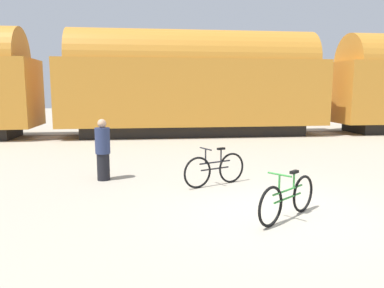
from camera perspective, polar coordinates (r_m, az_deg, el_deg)
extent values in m
plane|color=#B2A893|center=(7.43, 12.50, -9.91)|extent=(80.00, 80.00, 0.00)
cube|color=black|center=(18.78, 0.26, 2.18)|extent=(10.84, 2.28, 0.55)
cube|color=#C67F28|center=(18.67, 0.26, 7.83)|extent=(12.90, 3.04, 3.14)
cylinder|color=#C67F28|center=(18.72, 0.27, 12.64)|extent=(11.87, 2.88, 2.88)
cube|color=#4C4238|center=(18.10, 0.56, 1.10)|extent=(52.79, 0.07, 0.01)
cube|color=#4C4238|center=(19.51, -0.02, 1.63)|extent=(52.79, 0.07, 0.01)
torus|color=black|center=(8.74, 0.85, -4.38)|extent=(0.70, 0.36, 0.75)
torus|color=black|center=(9.32, 6.03, -3.63)|extent=(0.70, 0.36, 0.75)
cylinder|color=black|center=(8.98, 3.53, -2.80)|extent=(0.81, 0.40, 0.04)
cylinder|color=black|center=(9.01, 3.52, -3.78)|extent=(0.74, 0.37, 0.04)
cylinder|color=black|center=(9.05, 4.44, -1.70)|extent=(0.04, 0.04, 0.32)
cube|color=black|center=(9.03, 4.45, -0.72)|extent=(0.22, 0.16, 0.05)
cylinder|color=black|center=(8.79, 2.08, -1.87)|extent=(0.04, 0.04, 0.35)
cylinder|color=black|center=(8.76, 2.09, -0.74)|extent=(0.22, 0.43, 0.03)
torus|color=black|center=(6.50, 11.89, -9.31)|extent=(0.59, 0.47, 0.71)
torus|color=black|center=(7.41, 16.55, -7.26)|extent=(0.59, 0.47, 0.71)
cylinder|color=#338C38|center=(6.90, 14.43, -6.79)|extent=(0.78, 0.62, 0.04)
cylinder|color=#338C38|center=(6.94, 14.39, -7.97)|extent=(0.71, 0.57, 0.04)
cylinder|color=#338C38|center=(7.03, 15.27, -5.30)|extent=(0.04, 0.04, 0.30)
cube|color=black|center=(6.99, 15.32, -4.13)|extent=(0.21, 0.19, 0.05)
cylinder|color=#338C38|center=(6.61, 13.15, -5.95)|extent=(0.04, 0.04, 0.33)
cylinder|color=#338C38|center=(6.57, 13.20, -4.56)|extent=(0.31, 0.38, 0.03)
cylinder|color=black|center=(9.81, -13.35, -3.40)|extent=(0.32, 0.32, 0.69)
cylinder|color=navy|center=(9.69, -13.48, 0.49)|extent=(0.38, 0.38, 0.66)
sphere|color=tan|center=(9.65, -13.57, 3.07)|extent=(0.22, 0.22, 0.22)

